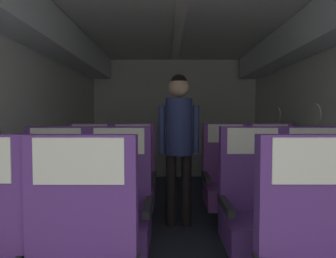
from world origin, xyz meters
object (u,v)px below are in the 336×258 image
object	(u,v)px
seat_b_right_window	(254,211)
seat_c_right_aisle	(271,182)
seat_b_left_window	(51,212)
flight_attendant	(178,133)
seat_b_right_aisle	(318,211)
seat_c_right_window	(225,182)
seat_c_left_aisle	(131,182)
seat_b_left_aisle	(116,212)
seat_c_left_window	(87,182)

from	to	relation	value
seat_b_right_window	seat_c_right_aisle	distance (m)	1.07
seat_b_left_window	flight_attendant	xyz separation A→B (m)	(0.97, 0.92, 0.53)
seat_b_right_aisle	seat_c_right_window	bearing A→B (deg)	117.01
seat_c_left_aisle	flight_attendant	world-z (taller)	flight_attendant
seat_c_right_aisle	seat_c_right_window	bearing A→B (deg)	178.69
seat_b_right_aisle	seat_c_left_aisle	xyz separation A→B (m)	(-1.51, 0.96, 0.00)
seat_b_right_aisle	seat_c_right_window	size ratio (longest dim) A/B	1.00
seat_b_left_aisle	seat_b_right_window	size ratio (longest dim) A/B	1.00
seat_b_right_window	seat_c_left_window	size ratio (longest dim) A/B	1.00
seat_c_right_aisle	seat_c_right_window	distance (m)	0.49
seat_b_right_window	seat_b_left_aisle	bearing A→B (deg)	-179.46
flight_attendant	seat_b_right_aisle	bearing A→B (deg)	130.01
seat_b_right_aisle	flight_attendant	distance (m)	1.46
seat_c_left_window	seat_c_left_aisle	distance (m)	0.48
seat_c_left_window	seat_c_right_aisle	world-z (taller)	same
seat_b_left_aisle	seat_c_right_window	bearing A→B (deg)	44.10
seat_c_left_window	seat_c_right_aisle	distance (m)	1.99
seat_c_right_window	seat_c_right_aisle	bearing A→B (deg)	-1.31
seat_c_left_aisle	seat_c_right_aisle	bearing A→B (deg)	-0.31
seat_c_left_window	seat_c_right_window	size ratio (longest dim) A/B	1.00
seat_b_left_window	flight_attendant	size ratio (longest dim) A/B	0.68
seat_b_left_window	flight_attendant	bearing A→B (deg)	43.50
seat_c_left_aisle	seat_c_right_window	bearing A→B (deg)	0.18
seat_b_right_aisle	seat_c_right_aisle	size ratio (longest dim) A/B	1.00
seat_b_left_window	seat_c_right_window	distance (m)	1.78
seat_c_right_window	seat_c_left_window	bearing A→B (deg)	179.55
seat_b_left_aisle	seat_c_right_window	size ratio (longest dim) A/B	1.00
flight_attendant	seat_c_left_aisle	bearing A→B (deg)	-14.17
seat_b_left_aisle	seat_c_right_window	distance (m)	1.40
seat_c_left_aisle	flight_attendant	bearing A→B (deg)	-6.11
seat_b_right_aisle	flight_attendant	bearing A→B (deg)	138.08
seat_b_left_window	seat_b_right_aisle	distance (m)	1.98
seat_c_left_window	flight_attendant	bearing A→B (deg)	-4.00
seat_c_left_aisle	seat_c_right_window	xyz separation A→B (m)	(1.02, 0.00, 0.00)
seat_b_right_aisle	seat_c_right_window	xyz separation A→B (m)	(-0.49, 0.97, 0.00)
seat_b_right_aisle	flight_attendant	size ratio (longest dim) A/B	0.68
seat_c_right_aisle	flight_attendant	bearing A→B (deg)	-177.42
seat_c_right_aisle	flight_attendant	distance (m)	1.14
seat_b_left_aisle	seat_c_left_aisle	bearing A→B (deg)	90.75
seat_c_right_window	seat_c_left_aisle	bearing A→B (deg)	-179.82
seat_b_right_window	seat_c_right_window	size ratio (longest dim) A/B	1.00
seat_b_left_aisle	flight_attendant	size ratio (longest dim) A/B	0.68
flight_attendant	seat_b_left_aisle	bearing A→B (deg)	53.99
seat_c_left_aisle	seat_c_right_aisle	size ratio (longest dim) A/B	1.00
seat_c_left_window	seat_b_left_aisle	bearing A→B (deg)	-63.57
seat_b_right_window	flight_attendant	size ratio (longest dim) A/B	0.68
seat_c_left_aisle	seat_b_right_aisle	bearing A→B (deg)	-32.46
seat_b_right_window	seat_c_left_aisle	world-z (taller)	same
seat_c_right_aisle	seat_b_right_window	bearing A→B (deg)	-116.39
seat_b_right_window	seat_c_left_aisle	bearing A→B (deg)	137.05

